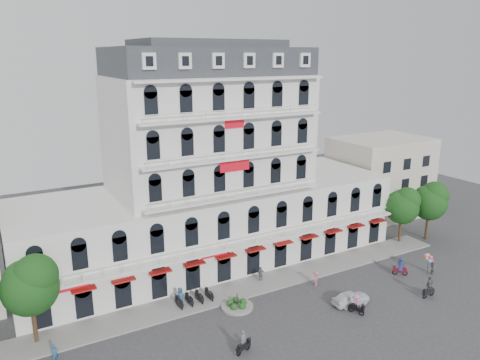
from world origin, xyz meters
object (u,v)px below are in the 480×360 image
Objects in this scene: rider_west at (243,343)px; rider_center at (357,304)px; rider_east at (400,266)px; parked_car at (351,298)px; rider_northeast at (429,287)px; balloon_vendor at (431,264)px.

rider_center is (12.54, -0.03, 0.12)m from rider_west.
rider_west is 0.97× the size of rider_east.
parked_car is 8.50m from rider_northeast.
parked_car is 13.40m from rider_west.
rider_west is 25.80m from balloon_vendor.
rider_center is at bearing -17.59° from rider_west.
rider_northeast reaches higher than rider_center.
rider_center reaches higher than parked_car.
balloon_vendor is (13.17, 2.15, 0.24)m from rider_center.
rider_northeast is (21.30, -1.29, 0.25)m from rider_west.
rider_east is at bearing -105.47° from rider_northeast.
balloon_vendor is (12.41, 0.54, 0.61)m from parked_car.
balloon_vendor is at bearing -84.56° from parked_car.
rider_center is 13.35m from balloon_vendor.
rider_northeast reaches higher than parked_car.
rider_northeast is at bearing -20.91° from rider_west.
balloon_vendor reaches higher than rider_center.
rider_center is (-10.07, -3.71, -0.03)m from rider_east.
balloon_vendor reaches higher than rider_west.
rider_center is (-0.76, -1.61, 0.36)m from parked_car.
rider_west is 21.34m from rider_northeast.
rider_west is at bearing 48.04° from rider_east.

